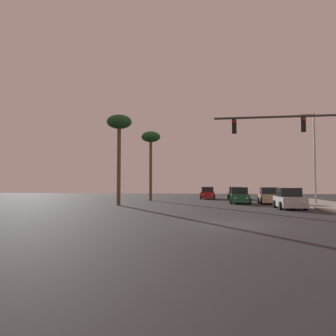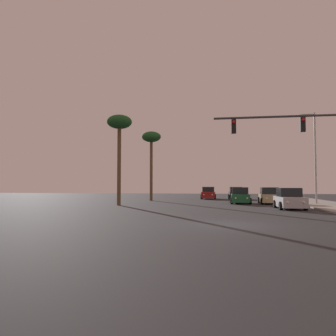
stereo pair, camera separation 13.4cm
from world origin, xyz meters
TOP-DOWN VIEW (x-y plane):
  - ground_plane at (0.00, 0.00)m, footprint 120.00×120.00m
  - car_black at (1.78, 29.83)m, footprint 2.04×4.34m
  - car_green at (1.65, 18.89)m, footprint 2.04×4.33m
  - car_red at (-1.96, 30.23)m, footprint 2.04×4.32m
  - car_silver at (5.04, 11.43)m, footprint 2.04×4.32m
  - car_tan at (4.59, 18.83)m, footprint 2.04×4.33m
  - traffic_light_mast at (5.12, 5.31)m, footprint 8.57×0.36m
  - street_lamp at (8.80, 18.06)m, footprint 1.74×0.24m
  - palm_tree_mid at (-8.86, 24.00)m, footprint 2.40×2.40m
  - palm_tree_near at (-9.90, 14.00)m, footprint 2.40×2.40m

SIDE VIEW (x-z plane):
  - ground_plane at x=0.00m, z-range 0.00..0.00m
  - car_black at x=1.78m, z-range -0.08..1.60m
  - car_green at x=1.65m, z-range -0.08..1.60m
  - car_red at x=-1.96m, z-range -0.08..1.60m
  - car_silver at x=5.04m, z-range -0.08..1.60m
  - car_tan at x=4.59m, z-range -0.08..1.60m
  - traffic_light_mast at x=5.12m, z-range 1.54..8.04m
  - street_lamp at x=8.80m, z-range 0.62..9.62m
  - palm_tree_near at x=-9.90m, z-range 3.18..11.81m
  - palm_tree_mid at x=-8.86m, z-range 3.18..11.82m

